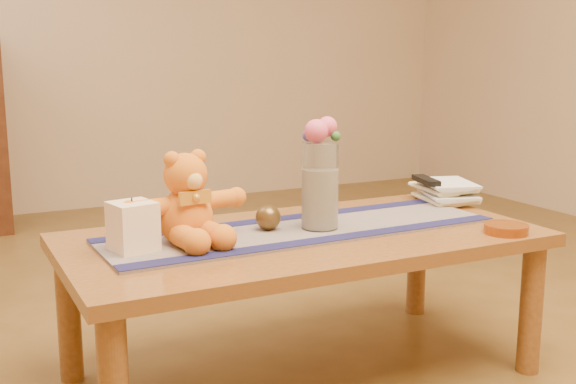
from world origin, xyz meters
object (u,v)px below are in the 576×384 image
book_bottom (424,200)px  tv_remote (426,180)px  teddy_bear (185,199)px  amber_dish (506,229)px  glass_vase (320,186)px  pillar_candle (133,226)px  bronze_ball (268,217)px

book_bottom → tv_remote: (-0.00, -0.01, 0.07)m
teddy_bear → amber_dish: bearing=-27.9°
glass_vase → tv_remote: bearing=18.2°
book_bottom → amber_dish: (-0.05, -0.46, 0.00)m
pillar_candle → tv_remote: 1.10m
pillar_candle → amber_dish: (1.04, -0.29, -0.06)m
book_bottom → amber_dish: size_ratio=1.72×
glass_vase → book_bottom: (0.53, 0.18, -0.13)m
glass_vase → bronze_ball: 0.18m
teddy_bear → glass_vase: 0.41m
teddy_bear → pillar_candle: size_ratio=2.73×
pillar_candle → bronze_ball: (0.42, 0.04, -0.03)m
glass_vase → bronze_ball: glass_vase is taller
glass_vase → tv_remote: 0.55m
teddy_bear → tv_remote: teddy_bear is taller
bronze_ball → amber_dish: 0.71m
pillar_candle → tv_remote: (1.09, 0.16, 0.01)m
glass_vase → amber_dish: bearing=-30.0°
teddy_bear → bronze_ball: bearing=-5.8°
glass_vase → teddy_bear: bearing=174.4°
amber_dish → teddy_bear: bearing=160.4°
bronze_ball → book_bottom: bearing=11.1°
teddy_bear → bronze_ball: (0.26, 0.01, -0.08)m
teddy_bear → amber_dish: size_ratio=2.75×
pillar_candle → bronze_ball: size_ratio=1.73×
bronze_ball → tv_remote: bearing=10.3°
pillar_candle → bronze_ball: 0.42m
pillar_candle → tv_remote: size_ratio=0.82×
bronze_ball → tv_remote: (0.67, 0.12, 0.04)m
pillar_candle → glass_vase: 0.57m
bronze_ball → amber_dish: (0.63, -0.33, -0.03)m
pillar_candle → tv_remote: bearing=8.5°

